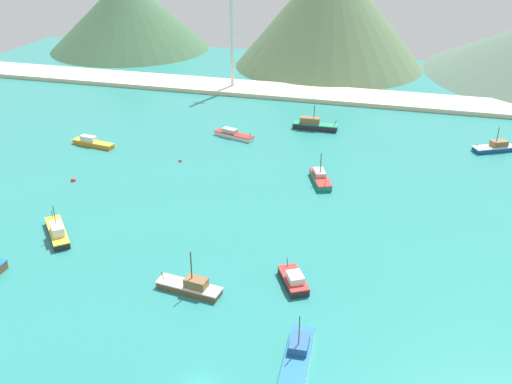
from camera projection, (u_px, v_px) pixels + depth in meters
name	position (u px, v px, depth m)	size (l,w,h in m)	color
ground	(264.00, 255.00, 94.02)	(260.00, 280.00, 0.50)	teal
fishing_boat_0	(191.00, 286.00, 84.42)	(10.09, 3.83, 6.86)	brown
fishing_boat_2	(298.00, 356.00, 71.43)	(3.60, 11.19, 6.65)	silver
fishing_boat_3	(314.00, 125.00, 144.99)	(11.20, 2.67, 6.20)	#232328
fishing_boat_4	(495.00, 147.00, 132.42)	(9.70, 6.89, 5.76)	#14478C
fishing_boat_5	(57.00, 232.00, 98.22)	(8.87, 9.70, 6.05)	#232328
fishing_boat_6	(294.00, 280.00, 85.85)	(5.95, 7.57, 2.53)	#232328
fishing_boat_8	(233.00, 134.00, 140.12)	(10.56, 5.39, 2.06)	silver
fishing_boat_9	(92.00, 142.00, 135.29)	(10.87, 3.73, 2.25)	orange
fishing_boat_10	(320.00, 178.00, 117.58)	(5.97, 9.57, 6.23)	#198466
buoy_0	(73.00, 180.00, 118.37)	(1.01, 1.01, 1.01)	red
buoy_1	(180.00, 161.00, 127.31)	(0.75, 0.75, 0.75)	red
beach_strip	(339.00, 96.00, 168.84)	(247.00, 14.18, 1.20)	beige
hill_west	(128.00, 12.00, 220.11)	(60.48, 60.48, 27.13)	#3D6042
hill_central	(331.00, 10.00, 194.26)	(64.33, 64.33, 37.52)	#56704C
radio_tower	(232.00, 33.00, 169.26)	(3.28, 2.62, 32.78)	silver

